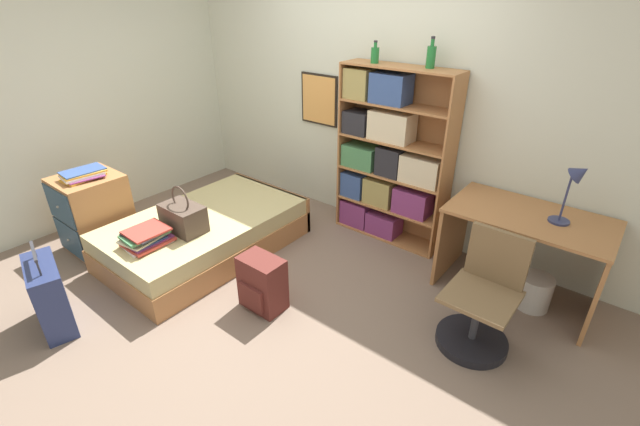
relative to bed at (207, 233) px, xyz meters
name	(u,v)px	position (x,y,z in m)	size (l,w,h in m)	color
ground_plane	(265,281)	(0.79, -0.02, -0.19)	(14.00, 14.00, 0.00)	#756051
wall_back	(370,99)	(0.79, 1.53, 1.11)	(10.00, 0.09, 2.60)	beige
wall_left	(97,93)	(-1.56, -0.02, 1.11)	(0.06, 10.00, 2.60)	beige
bed	(207,233)	(0.00, 0.00, 0.00)	(1.10, 1.81, 0.38)	#A36B3D
handbag	(183,217)	(0.09, -0.28, 0.32)	(0.39, 0.24, 0.42)	#47382D
book_stack_on_bed	(146,237)	(0.05, -0.62, 0.26)	(0.33, 0.39, 0.14)	silver
suitcase	(50,296)	(-0.05, -1.38, 0.08)	(0.55, 0.33, 0.66)	navy
dresser	(94,213)	(-0.89, -0.61, 0.18)	(0.53, 0.57, 0.73)	#A36B3D
magazine_pile_on_dresser	(83,174)	(-0.86, -0.62, 0.58)	(0.31, 0.38, 0.08)	gold
bookcase	(385,160)	(1.13, 1.33, 0.61)	(1.10, 0.30, 1.68)	#A36B3D
bottle_green	(375,55)	(0.96, 1.32, 1.56)	(0.07, 0.07, 0.19)	#1E6B2D
bottle_brown	(431,56)	(1.46, 1.37, 1.58)	(0.07, 0.07, 0.25)	#1E6B2D
desk	(524,241)	(2.52, 1.15, 0.33)	(1.18, 0.67, 0.74)	#A36B3D
desk_lamp	(576,182)	(2.74, 1.16, 0.88)	(0.20, 0.15, 0.48)	navy
desk_chair	(479,312)	(2.48, 0.42, 0.07)	(0.50, 0.50, 0.84)	black
backpack	(262,284)	(1.02, -0.26, 0.03)	(0.35, 0.26, 0.45)	#56231E
waste_bin	(534,292)	(2.70, 1.08, -0.05)	(0.25, 0.25, 0.27)	#B7B2A8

